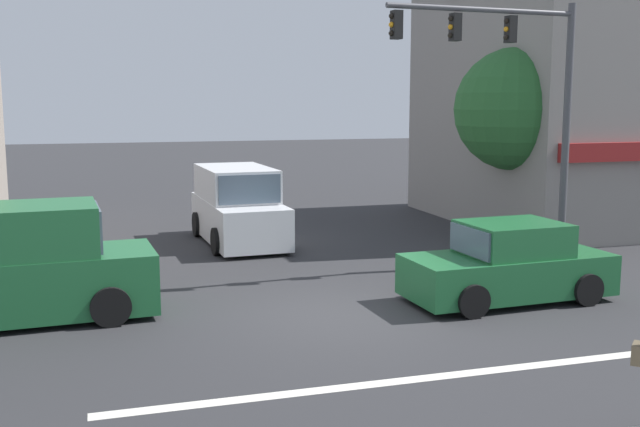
% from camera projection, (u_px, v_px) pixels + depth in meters
% --- Properties ---
extents(ground_plane, '(120.00, 120.00, 0.00)m').
position_uv_depth(ground_plane, '(339.00, 314.00, 14.03)').
color(ground_plane, '#2B2B2D').
extents(lane_marking_stripe, '(9.00, 0.24, 0.01)m').
position_uv_depth(lane_marking_stripe, '(416.00, 379.00, 10.72)').
color(lane_marking_stripe, silver).
rests_on(lane_marking_stripe, ground).
extents(building_right_corner, '(12.72, 9.15, 7.91)m').
position_uv_depth(building_right_corner, '(636.00, 100.00, 25.25)').
color(building_right_corner, gray).
rests_on(building_right_corner, ground).
extents(street_tree, '(3.50, 3.50, 5.46)m').
position_uv_depth(street_tree, '(516.00, 110.00, 21.24)').
color(street_tree, '#4C3823').
rests_on(street_tree, ground).
extents(utility_pole_far_right, '(1.40, 0.22, 7.69)m').
position_uv_depth(utility_pole_far_right, '(458.00, 99.00, 24.41)').
color(utility_pole_far_right, brown).
rests_on(utility_pole_far_right, ground).
extents(traffic_light_mast, '(4.88, 0.54, 6.20)m').
position_uv_depth(traffic_light_mast, '(522.00, 85.00, 17.24)').
color(traffic_light_mast, '#47474C').
rests_on(traffic_light_mast, ground).
extents(van_approaching_near, '(4.69, 2.23, 2.11)m').
position_uv_depth(van_approaching_near, '(17.00, 267.00, 13.42)').
color(van_approaching_near, '#1E6033').
rests_on(van_approaching_near, ground).
extents(van_crossing_center, '(2.19, 4.67, 2.11)m').
position_uv_depth(van_crossing_center, '(238.00, 207.00, 20.88)').
color(van_crossing_center, silver).
rests_on(van_crossing_center, ground).
extents(sedan_crossing_leftbound, '(4.17, 2.02, 1.58)m').
position_uv_depth(sedan_crossing_leftbound, '(508.00, 266.00, 14.83)').
color(sedan_crossing_leftbound, '#1E6033').
rests_on(sedan_crossing_leftbound, ground).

